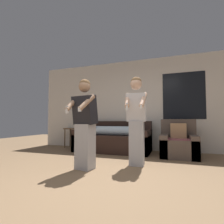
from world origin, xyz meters
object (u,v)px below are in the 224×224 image
person_right (136,119)px  person_left (85,123)px  armchair (179,144)px  couch (113,140)px  side_table (73,131)px

person_right → person_left: bearing=-145.5°
person_left → person_right: (0.82, 0.57, 0.08)m
armchair → person_left: (-1.61, -1.73, 0.51)m
couch → side_table: size_ratio=2.67×
side_table → person_right: person_right is taller
side_table → person_right: bearing=-33.8°
couch → person_left: person_left is taller
armchair → side_table: bearing=172.1°
side_table → person_left: size_ratio=0.48×
side_table → person_right: 2.91m
couch → person_right: person_right is taller
person_right → side_table: bearing=146.2°
armchair → side_table: 3.22m
couch → person_left: bearing=-86.4°
couch → armchair: (1.72, -0.17, -0.01)m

